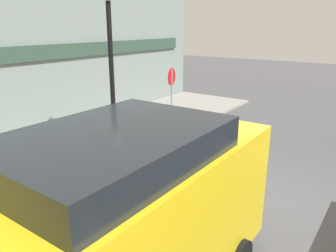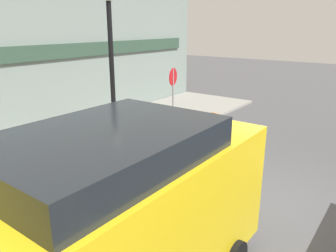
{
  "view_description": "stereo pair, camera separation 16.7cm",
  "coord_description": "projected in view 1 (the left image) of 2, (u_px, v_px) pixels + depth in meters",
  "views": [
    {
      "loc": [
        -6.28,
        -1.46,
        3.66
      ],
      "look_at": [
        0.76,
        3.56,
        1.0
      ],
      "focal_mm": 35.0,
      "sensor_mm": 36.0,
      "label": 1
    },
    {
      "loc": [
        -6.18,
        -1.6,
        3.66
      ],
      "look_at": [
        0.76,
        3.56,
        1.0
      ],
      "focal_mm": 35.0,
      "sensor_mm": 36.0,
      "label": 2
    }
  ],
  "objects": [
    {
      "name": "stop_sign",
      "position": [
        172.0,
        89.0,
        11.24
      ],
      "size": [
        0.59,
        0.13,
        2.19
      ],
      "rotation": [
        0.0,
        0.0,
        3.33
      ],
      "color": "gray",
      "rests_on": "sidewalk_slab"
    },
    {
      "name": "barricade_1",
      "position": [
        220.0,
        132.0,
        9.81
      ],
      "size": [
        0.3,
        0.79,
        1.15
      ],
      "rotation": [
        0.0,
        0.0,
        7.63
      ],
      "color": "white",
      "rests_on": "ground_plane"
    },
    {
      "name": "barricade_0",
      "position": [
        134.0,
        156.0,
        8.08
      ],
      "size": [
        0.45,
        0.81,
        1.05
      ],
      "rotation": [
        0.0,
        0.0,
        4.3
      ],
      "color": "white",
      "rests_on": "ground_plane"
    },
    {
      "name": "sidewalk_slab",
      "position": [
        80.0,
        145.0,
        10.33
      ],
      "size": [
        18.0,
        3.88,
        0.1
      ],
      "color": "gray",
      "rests_on": "ground_plane"
    },
    {
      "name": "storefront_facade",
      "position": [
        32.0,
        55.0,
        10.66
      ],
      "size": [
        18.0,
        0.22,
        5.5
      ],
      "color": "gray",
      "rests_on": "ground_plane"
    },
    {
      "name": "traffic_cone_5",
      "position": [
        215.0,
        185.0,
        7.31
      ],
      "size": [
        0.3,
        0.3,
        0.53
      ],
      "color": "black",
      "rests_on": "ground_plane"
    },
    {
      "name": "work_van",
      "position": [
        118.0,
        221.0,
        3.99
      ],
      "size": [
        4.87,
        2.16,
        2.55
      ],
      "color": "yellow",
      "rests_on": "ground_plane"
    },
    {
      "name": "person_worker",
      "position": [
        110.0,
        152.0,
        7.31
      ],
      "size": [
        0.47,
        0.47,
        1.8
      ],
      "rotation": [
        0.0,
        0.0,
        -0.22
      ],
      "color": "#33333D",
      "rests_on": "ground_plane"
    },
    {
      "name": "traffic_cone_0",
      "position": [
        131.0,
        149.0,
        9.21
      ],
      "size": [
        0.3,
        0.3,
        0.69
      ],
      "color": "black",
      "rests_on": "ground_plane"
    },
    {
      "name": "traffic_cone_3",
      "position": [
        130.0,
        155.0,
        8.76
      ],
      "size": [
        0.3,
        0.3,
        0.7
      ],
      "color": "black",
      "rests_on": "ground_plane"
    },
    {
      "name": "traffic_cone_1",
      "position": [
        225.0,
        179.0,
        7.6
      ],
      "size": [
        0.3,
        0.3,
        0.51
      ],
      "color": "black",
      "rests_on": "ground_plane"
    },
    {
      "name": "traffic_cone_2",
      "position": [
        231.0,
        158.0,
        8.7
      ],
      "size": [
        0.3,
        0.3,
        0.61
      ],
      "color": "black",
      "rests_on": "ground_plane"
    },
    {
      "name": "ground_plane",
      "position": [
        286.0,
        210.0,
        6.77
      ],
      "size": [
        60.0,
        60.0,
        0.0
      ],
      "primitive_type": "plane",
      "color": "#4C4C4F"
    },
    {
      "name": "traffic_cone_4",
      "position": [
        171.0,
        139.0,
        10.24
      ],
      "size": [
        0.3,
        0.3,
        0.55
      ],
      "color": "black",
      "rests_on": "ground_plane"
    },
    {
      "name": "streetlamp_post",
      "position": [
        110.0,
        48.0,
        8.72
      ],
      "size": [
        0.44,
        0.44,
        4.59
      ],
      "color": "black",
      "rests_on": "sidewalk_slab"
    }
  ]
}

